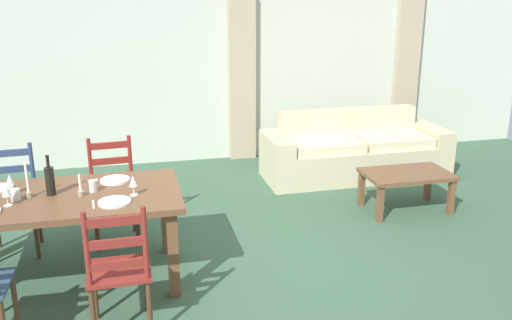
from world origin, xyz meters
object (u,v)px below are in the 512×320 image
Objects in this scene: coffee_table at (407,178)px; dining_chair_far_right at (113,191)px; dining_table at (55,207)px; couch at (353,152)px; dining_chair_far_left at (13,201)px; dining_chair_near_right at (119,270)px; wine_glass_near_left at (6,191)px; wine_glass_far_left at (10,180)px; wine_glass_near_right at (133,182)px; coffee_cup_secondary at (15,195)px; wine_bottle at (50,180)px; coffee_cup_primary at (92,186)px.

dining_chair_far_right is at bearing -179.68° from coffee_table.
dining_table is 0.83× the size of couch.
dining_chair_far_right is (0.86, 0.05, 0.00)m from dining_chair_far_left.
dining_chair_near_right is 3.33m from coffee_table.
wine_glass_far_left is at bearing 94.35° from wine_glass_near_left.
coffee_cup_secondary is (-0.86, 0.10, -0.07)m from wine_glass_near_right.
dining_chair_far_right is 1.05m from wine_glass_far_left.
dining_chair_far_right is 0.94m from wine_bottle.
wine_glass_near_left is 0.90m from wine_glass_near_right.
dining_chair_near_right and dining_chair_far_left have the same top height.
dining_chair_near_right is 0.78m from wine_glass_near_right.
wine_glass_near_left is 0.12m from coffee_cup_secondary.
coffee_table is (3.39, 0.79, -0.31)m from dining_table.
dining_chair_near_right is at bearing -46.27° from coffee_cup_secondary.
wine_glass_near_right is (1.04, -0.84, 0.38)m from dining_chair_far_left.
dining_chair_far_right is 0.42× the size of couch.
wine_glass_near_right is at bearing -14.48° from wine_bottle.
dining_chair_far_right is at bearing 41.55° from wine_glass_far_left.
dining_chair_near_right is at bearing -40.81° from wine_glass_near_left.
wine_bottle reaches higher than dining_table.
coffee_cup_primary is (0.28, 0.04, 0.13)m from dining_table.
dining_chair_far_right is 3.04× the size of wine_bottle.
wine_glass_far_left is 4.13m from couch.
coffee_cup_primary is (-0.31, 0.16, -0.07)m from wine_glass_near_right.
wine_glass_near_right and wine_glass_far_left have the same top height.
coffee_table is (3.11, 0.75, -0.44)m from coffee_cup_primary.
wine_glass_far_left is 1.79× the size of coffee_cup_primary.
wine_bottle reaches higher than dining_chair_far_right.
dining_chair_near_right reaches higher than wine_glass_far_left.
dining_table is at bearing -166.89° from coffee_table.
couch is (2.72, 2.13, -0.57)m from wine_glass_near_right.
wine_glass_far_left reaches higher than coffee_table.
wine_bottle is at bearing 165.52° from wine_glass_near_right.
wine_glass_far_left is at bearing -169.83° from coffee_table.
couch is at bearing 31.20° from dining_table.
wine_glass_near_right is 3.50m from couch.
wine_glass_near_left is at bearing -128.51° from dining_chair_far_right.
wine_glass_near_right is at bearing -161.97° from coffee_table.
coffee_cup_secondary is at bearing -167.43° from coffee_table.
wine_glass_near_left is at bearing -179.80° from wine_glass_near_right.
couch is at bearing 23.01° from dining_chair_far_right.
wine_glass_near_right reaches higher than coffee_table.
wine_glass_near_right reaches higher than couch.
dining_chair_far_right is at bearing 51.49° from wine_glass_near_left.
dining_chair_far_right reaches higher than wine_glass_near_right.
dining_chair_far_right is (0.41, 0.77, -0.19)m from dining_table.
dining_chair_far_left reaches higher than couch.
dining_chair_far_right reaches higher than coffee_cup_secondary.
dining_table is 21.11× the size of coffee_cup_primary.
couch is at bearing 30.50° from wine_glass_near_left.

